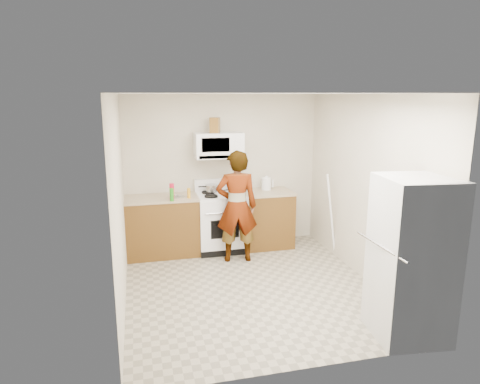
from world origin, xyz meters
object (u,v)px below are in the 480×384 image
object	(u,v)px
gas_range	(221,221)
kettle	(266,184)
microwave	(219,145)
fridge	(412,259)
person	(237,207)
saucepan	(212,188)

from	to	relation	value
gas_range	kettle	xyz separation A→B (m)	(0.81, 0.14, 0.55)
gas_range	kettle	distance (m)	0.99
microwave	fridge	size ratio (longest dim) A/B	0.45
person	fridge	xyz separation A→B (m)	(1.26, -2.46, 0.00)
gas_range	saucepan	distance (m)	0.55
kettle	saucepan	size ratio (longest dim) A/B	1.00
kettle	saucepan	world-z (taller)	kettle
person	saucepan	size ratio (longest dim) A/B	8.65
microwave	fridge	distance (m)	3.51
kettle	microwave	bearing A→B (deg)	178.65
person	saucepan	distance (m)	0.71
gas_range	microwave	xyz separation A→B (m)	(0.00, 0.13, 1.21)
gas_range	fridge	world-z (taller)	fridge
gas_range	fridge	xyz separation A→B (m)	(1.40, -2.98, 0.36)
kettle	saucepan	bearing A→B (deg)	178.83
microwave	fridge	world-z (taller)	microwave
person	kettle	size ratio (longest dim) A/B	8.61
fridge	saucepan	size ratio (longest dim) A/B	8.65
microwave	person	xyz separation A→B (m)	(0.14, -0.64, -0.85)
microwave	kettle	world-z (taller)	microwave
person	gas_range	bearing A→B (deg)	-67.40
person	fridge	bearing A→B (deg)	124.08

